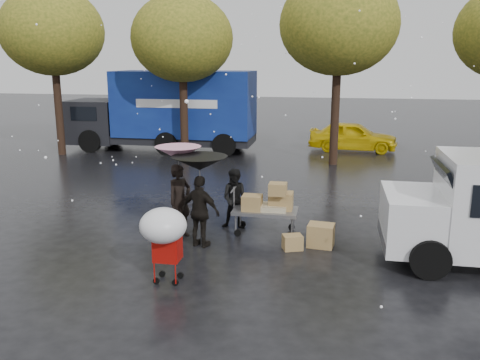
% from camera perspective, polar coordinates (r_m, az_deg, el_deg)
% --- Properties ---
extents(ground, '(90.00, 90.00, 0.00)m').
position_cam_1_polar(ground, '(10.85, -3.51, -8.30)').
color(ground, black).
rests_on(ground, ground).
extents(person_pink, '(0.68, 0.75, 1.71)m').
position_cam_1_polar(person_pink, '(11.66, -6.79, -2.38)').
color(person_pink, black).
rests_on(person_pink, ground).
extents(person_middle, '(0.75, 0.60, 1.47)m').
position_cam_1_polar(person_middle, '(12.20, -0.45, -2.15)').
color(person_middle, black).
rests_on(person_middle, ground).
extents(person_black, '(1.01, 0.65, 1.59)m').
position_cam_1_polar(person_black, '(11.05, -4.46, -3.55)').
color(person_black, black).
rests_on(person_black, ground).
extents(umbrella_pink, '(1.03, 1.03, 2.12)m').
position_cam_1_polar(umbrella_pink, '(11.41, -6.94, 3.00)').
color(umbrella_pink, '#4C4C4C').
rests_on(umbrella_pink, ground).
extents(umbrella_black, '(1.20, 1.20, 2.02)m').
position_cam_1_polar(umbrella_black, '(10.78, -4.56, 1.89)').
color(umbrella_black, '#4C4C4C').
rests_on(umbrella_black, ground).
extents(vendor_cart, '(1.52, 0.80, 1.27)m').
position_cam_1_polar(vendor_cart, '(11.84, 3.26, -2.70)').
color(vendor_cart, slate).
rests_on(vendor_cart, ground).
extents(shopping_cart, '(0.84, 0.84, 1.46)m').
position_cam_1_polar(shopping_cart, '(9.16, -8.54, -5.52)').
color(shopping_cart, '#B90F0A').
rests_on(shopping_cart, ground).
extents(blue_truck, '(8.30, 2.60, 3.50)m').
position_cam_1_polar(blue_truck, '(22.89, -8.20, 7.67)').
color(blue_truck, navy).
rests_on(blue_truck, ground).
extents(box_ground_near, '(0.61, 0.51, 0.50)m').
position_cam_1_polar(box_ground_near, '(11.32, 9.06, -6.15)').
color(box_ground_near, '#9B7043').
rests_on(box_ground_near, ground).
extents(box_ground_far, '(0.49, 0.44, 0.32)m').
position_cam_1_polar(box_ground_far, '(11.10, 5.92, -6.96)').
color(box_ground_far, '#9B7043').
rests_on(box_ground_far, ground).
extents(yellow_taxi, '(3.94, 1.78, 1.31)m').
position_cam_1_polar(yellow_taxi, '(23.22, 12.55, 4.83)').
color(yellow_taxi, yellow).
rests_on(yellow_taxi, ground).
extents(tree_row, '(21.60, 4.40, 7.12)m').
position_cam_1_polar(tree_row, '(20.01, 2.15, 16.34)').
color(tree_row, black).
rests_on(tree_row, ground).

